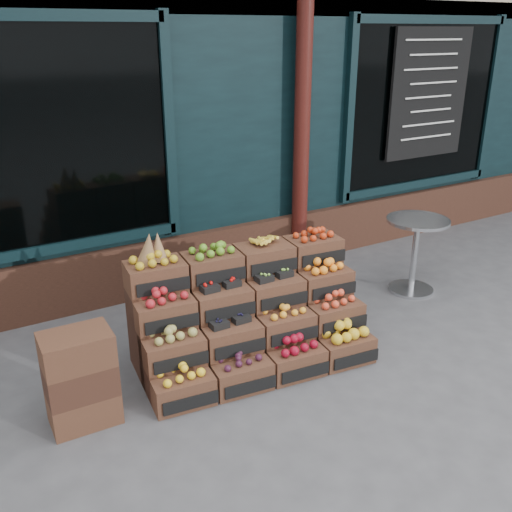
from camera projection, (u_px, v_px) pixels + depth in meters
ground at (319, 372)px, 4.76m from camera, size 60.00×60.00×0.00m
shop_facade at (107, 50)px, 7.95m from camera, size 12.00×6.24×4.80m
crate_display at (248, 319)px, 4.86m from camera, size 2.01×1.14×1.20m
spare_crates at (80, 379)px, 4.04m from camera, size 0.49×0.35×0.72m
bistro_table at (415, 247)px, 6.06m from camera, size 0.66×0.66×0.83m
shopkeeper at (69, 208)px, 5.93m from camera, size 0.81×0.68×1.88m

